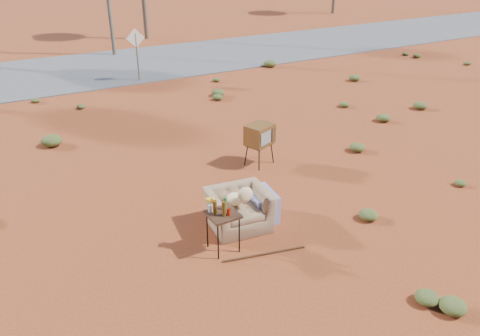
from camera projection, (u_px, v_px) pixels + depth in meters
ground at (255, 223)px, 9.95m from camera, size 140.00×140.00×0.00m
highway at (87, 70)px, 21.66m from camera, size 140.00×7.00×0.04m
armchair at (243, 203)px, 9.71m from camera, size 1.55×0.96×1.08m
tv_unit at (260, 135)px, 12.23m from camera, size 0.84×0.75×1.12m
side_table at (220, 212)px, 8.76m from camera, size 0.57×0.57×1.13m
rusty_bar at (264, 254)px, 8.94m from camera, size 1.62×0.42×0.04m
road_sign at (136, 45)px, 19.33m from camera, size 0.78×0.06×2.19m
scrub_patch at (147, 152)px, 12.97m from camera, size 17.49×8.07×0.33m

